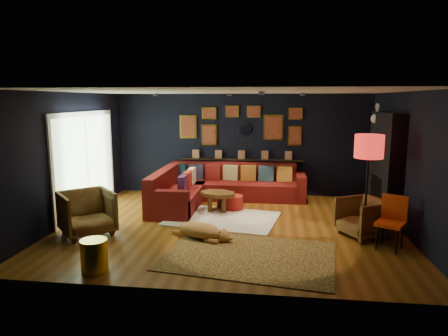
# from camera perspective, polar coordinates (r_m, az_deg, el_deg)

# --- Properties ---
(floor) EXTENTS (6.50, 6.50, 0.00)m
(floor) POSITION_cam_1_polar(r_m,az_deg,el_deg) (7.94, 0.89, -8.24)
(floor) COLOR brown
(floor) RESTS_ON ground
(room_walls) EXTENTS (6.50, 6.50, 6.50)m
(room_walls) POSITION_cam_1_polar(r_m,az_deg,el_deg) (7.60, 0.92, 3.26)
(room_walls) COLOR black
(room_walls) RESTS_ON ground
(sectional) EXTENTS (3.41, 2.69, 0.86)m
(sectional) POSITION_cam_1_polar(r_m,az_deg,el_deg) (9.66, -1.57, -2.99)
(sectional) COLOR maroon
(sectional) RESTS_ON ground
(ledge) EXTENTS (3.20, 0.12, 0.04)m
(ledge) POSITION_cam_1_polar(r_m,az_deg,el_deg) (10.34, 2.51, 1.21)
(ledge) COLOR black
(ledge) RESTS_ON room_walls
(gallery_wall) EXTENTS (3.15, 0.04, 1.02)m
(gallery_wall) POSITION_cam_1_polar(r_m,az_deg,el_deg) (10.28, 2.49, 6.14)
(gallery_wall) COLOR gold
(gallery_wall) RESTS_ON room_walls
(sunburst_mirror) EXTENTS (0.47, 0.16, 0.47)m
(sunburst_mirror) POSITION_cam_1_polar(r_m,az_deg,el_deg) (10.28, 3.12, 5.54)
(sunburst_mirror) COLOR silver
(sunburst_mirror) RESTS_ON room_walls
(fireplace) EXTENTS (0.31, 1.60, 2.20)m
(fireplace) POSITION_cam_1_polar(r_m,az_deg,el_deg) (8.83, 21.96, -0.29)
(fireplace) COLOR black
(fireplace) RESTS_ON ground
(deer_head) EXTENTS (0.50, 0.28, 0.45)m
(deer_head) POSITION_cam_1_polar(r_m,az_deg,el_deg) (9.22, 21.86, 6.56)
(deer_head) COLOR white
(deer_head) RESTS_ON fireplace
(sliding_door) EXTENTS (0.06, 2.80, 2.20)m
(sliding_door) POSITION_cam_1_polar(r_m,az_deg,el_deg) (9.15, -19.10, 0.71)
(sliding_door) COLOR white
(sliding_door) RESTS_ON ground
(ceiling_spots) EXTENTS (3.30, 2.50, 0.06)m
(ceiling_spots) POSITION_cam_1_polar(r_m,az_deg,el_deg) (8.35, 1.54, 10.48)
(ceiling_spots) COLOR black
(ceiling_spots) RESTS_ON room_walls
(shag_rug) EXTENTS (2.43, 1.95, 0.03)m
(shag_rug) POSITION_cam_1_polar(r_m,az_deg,el_deg) (8.35, -0.18, -7.23)
(shag_rug) COLOR white
(shag_rug) RESTS_ON ground
(leopard_rug) EXTENTS (2.89, 2.26, 0.02)m
(leopard_rug) POSITION_cam_1_polar(r_m,az_deg,el_deg) (6.49, 3.64, -12.41)
(leopard_rug) COLOR #AF8942
(leopard_rug) RESTS_ON ground
(coffee_table) EXTENTS (0.98, 0.85, 0.41)m
(coffee_table) POSITION_cam_1_polar(r_m,az_deg,el_deg) (8.82, -0.90, -3.98)
(coffee_table) COLOR brown
(coffee_table) RESTS_ON shag_rug
(pouf) EXTENTS (0.46, 0.46, 0.30)m
(pouf) POSITION_cam_1_polar(r_m,az_deg,el_deg) (8.98, 1.25, -4.91)
(pouf) COLOR #A5201B
(pouf) RESTS_ON shag_rug
(armchair_left) EXTENTS (1.20, 1.19, 0.90)m
(armchair_left) POSITION_cam_1_polar(r_m,az_deg,el_deg) (7.75, -19.01, -5.78)
(armchair_left) COLOR #C48A41
(armchair_left) RESTS_ON ground
(armchair_right) EXTENTS (0.98, 0.99, 0.77)m
(armchair_right) POSITION_cam_1_polar(r_m,az_deg,el_deg) (7.68, 19.25, -6.44)
(armchair_right) COLOR #C48A41
(armchair_right) RESTS_ON ground
(gold_stool) EXTENTS (0.38, 0.38, 0.48)m
(gold_stool) POSITION_cam_1_polar(r_m,az_deg,el_deg) (6.15, -18.04, -11.84)
(gold_stool) COLOR gold
(gold_stool) RESTS_ON ground
(orange_chair) EXTENTS (0.58, 0.58, 0.89)m
(orange_chair) POSITION_cam_1_polar(r_m,az_deg,el_deg) (7.20, 22.90, -6.57)
(orange_chair) COLOR black
(orange_chair) RESTS_ON ground
(floor_lamp) EXTENTS (0.51, 0.51, 1.84)m
(floor_lamp) POSITION_cam_1_polar(r_m,az_deg,el_deg) (7.54, 20.00, 2.39)
(floor_lamp) COLOR black
(floor_lamp) RESTS_ON ground
(dog) EXTENTS (1.35, 1.03, 0.38)m
(dog) POSITION_cam_1_polar(r_m,az_deg,el_deg) (7.19, -3.48, -8.46)
(dog) COLOR #B18A4C
(dog) RESTS_ON leopard_rug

